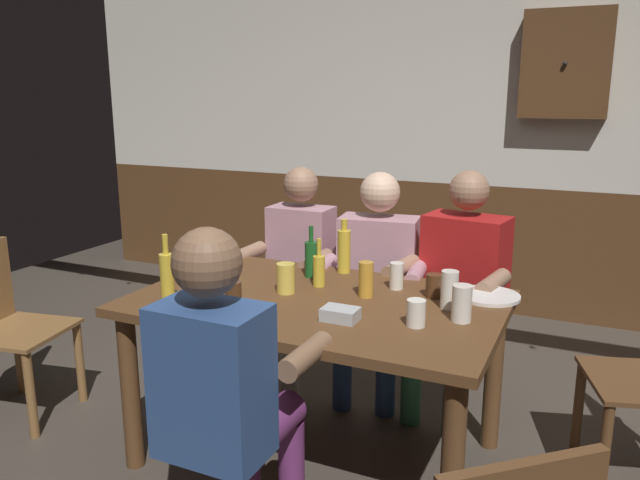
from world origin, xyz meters
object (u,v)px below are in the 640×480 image
at_px(pint_glass_3, 416,313).
at_px(pint_glass_5, 396,276).
at_px(person_0, 295,266).
at_px(condiment_caddy, 340,314).
at_px(person_2, 459,282).
at_px(plate_0, 488,296).
at_px(pint_glass_6, 233,296).
at_px(chair_empty_near_left, 5,325).
at_px(pint_glass_1, 366,279).
at_px(bottle_1, 167,276).
at_px(bottle_3, 311,258).
at_px(dining_table, 317,322).
at_px(bottle_2, 319,269).
at_px(person_1, 376,273).
at_px(person_3, 226,384).
at_px(bottle_0, 344,250).
at_px(pint_glass_4, 462,303).
at_px(pint_glass_7, 434,286).
at_px(pint_glass_8, 228,264).
at_px(wall_dart_cabinet, 566,64).
at_px(pint_glass_0, 286,278).
at_px(table_candle, 245,310).
at_px(pint_glass_2, 449,290).

distance_m(pint_glass_3, pint_glass_5, 0.46).
xyz_separation_m(person_0, condiment_caddy, (0.66, -0.90, 0.12)).
height_order(person_2, plate_0, person_2).
distance_m(person_0, person_2, 0.92).
xyz_separation_m(person_0, pint_glass_6, (0.23, -0.99, 0.15)).
height_order(chair_empty_near_left, pint_glass_1, pint_glass_1).
height_order(bottle_1, bottle_3, bottle_1).
relative_size(dining_table, pint_glass_3, 15.05).
bearing_deg(pint_glass_6, bottle_3, 82.18).
relative_size(bottle_2, bottle_3, 0.89).
height_order(person_1, person_3, person_3).
relative_size(bottle_0, bottle_3, 1.07).
relative_size(condiment_caddy, pint_glass_4, 0.97).
bearing_deg(pint_glass_7, person_0, 152.54).
distance_m(bottle_3, pint_glass_8, 0.40).
relative_size(bottle_3, wall_dart_cabinet, 0.36).
bearing_deg(pint_glass_8, bottle_1, -93.29).
xyz_separation_m(bottle_1, pint_glass_1, (0.73, 0.42, -0.04)).
xyz_separation_m(person_2, pint_glass_1, (-0.28, -0.61, 0.15)).
height_order(dining_table, bottle_2, bottle_2).
distance_m(pint_glass_3, pint_glass_7, 0.37).
bearing_deg(plate_0, condiment_caddy, -132.18).
bearing_deg(pint_glass_8, pint_glass_1, 0.05).
xyz_separation_m(person_3, chair_empty_near_left, (-1.59, 0.42, -0.20)).
bearing_deg(pint_glass_0, dining_table, -6.68).
bearing_deg(dining_table, pint_glass_3, -15.67).
bearing_deg(person_0, pint_glass_8, 84.29).
xyz_separation_m(table_candle, bottle_1, (-0.40, 0.04, 0.07)).
distance_m(pint_glass_6, pint_glass_8, 0.48).
xyz_separation_m(person_0, bottle_2, (0.40, -0.54, 0.17)).
bearing_deg(pint_glass_2, plate_0, 59.29).
height_order(condiment_caddy, plate_0, condiment_caddy).
xyz_separation_m(person_0, pint_glass_4, (1.09, -0.72, 0.16)).
relative_size(pint_glass_1, wall_dart_cabinet, 0.22).
height_order(pint_glass_0, pint_glass_8, pint_glass_0).
bearing_deg(pint_glass_6, bottle_2, 68.87).
height_order(table_candle, pint_glass_2, pint_glass_2).
xyz_separation_m(bottle_3, pint_glass_0, (0.00, -0.27, -0.03)).
distance_m(pint_glass_0, pint_glass_4, 0.78).
bearing_deg(bottle_0, person_3, -87.40).
height_order(table_candle, pint_glass_5, pint_glass_5).
distance_m(person_2, wall_dart_cabinet, 1.89).
xyz_separation_m(person_0, person_2, (0.92, 0.01, 0.02)).
xyz_separation_m(plate_0, bottle_0, (-0.72, 0.10, 0.11)).
relative_size(person_2, plate_0, 4.60).
bearing_deg(pint_glass_6, bottle_1, -174.59).
xyz_separation_m(person_0, pint_glass_8, (-0.06, -0.59, 0.15)).
bearing_deg(pint_glass_2, pint_glass_5, 150.02).
height_order(person_0, pint_glass_7, person_0).
height_order(dining_table, condiment_caddy, condiment_caddy).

